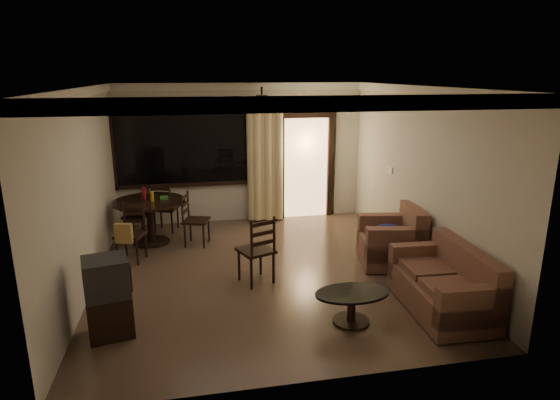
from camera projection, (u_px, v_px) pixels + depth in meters
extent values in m
plane|color=#7F6651|center=(264.00, 271.00, 7.28)|extent=(5.50, 5.50, 0.00)
plane|color=beige|center=(241.00, 154.00, 9.51)|extent=(5.00, 0.00, 5.00)
plane|color=beige|center=(310.00, 251.00, 4.31)|extent=(5.00, 0.00, 5.00)
plane|color=beige|center=(84.00, 192.00, 6.45)|extent=(0.00, 5.50, 5.50)
plane|color=beige|center=(419.00, 177.00, 7.37)|extent=(0.00, 5.50, 5.50)
plane|color=white|center=(262.00, 87.00, 6.54)|extent=(5.50, 5.50, 0.00)
cube|color=black|center=(186.00, 147.00, 9.23)|extent=(2.70, 0.04, 1.45)
cylinder|color=black|center=(189.00, 106.00, 8.96)|extent=(3.20, 0.03, 0.03)
cube|color=#FFC684|center=(306.00, 168.00, 9.81)|extent=(0.91, 0.03, 2.08)
cube|color=white|center=(390.00, 170.00, 8.39)|extent=(0.02, 0.18, 0.12)
cylinder|color=black|center=(262.00, 91.00, 6.56)|extent=(0.03, 0.03, 0.12)
cylinder|color=black|center=(262.00, 98.00, 6.58)|extent=(0.16, 0.16, 0.08)
cylinder|color=black|center=(149.00, 202.00, 8.32)|extent=(1.27, 1.27, 0.04)
cylinder|color=black|center=(151.00, 222.00, 8.42)|extent=(0.13, 0.13, 0.74)
cylinder|color=black|center=(152.00, 242.00, 8.51)|extent=(0.64, 0.64, 0.03)
cylinder|color=maroon|center=(144.00, 194.00, 8.34)|extent=(0.06, 0.06, 0.22)
cylinder|color=gold|center=(152.00, 196.00, 8.23)|extent=(0.06, 0.06, 0.18)
cube|color=#267F26|center=(164.00, 198.00, 8.40)|extent=(0.14, 0.10, 0.05)
cube|color=black|center=(137.00, 216.00, 8.60)|extent=(0.53, 0.53, 0.04)
cube|color=black|center=(196.00, 221.00, 8.30)|extent=(0.53, 0.53, 0.04)
cube|color=black|center=(130.00, 235.00, 7.59)|extent=(0.53, 0.53, 0.04)
cube|color=#AB8E49|center=(124.00, 233.00, 7.34)|extent=(0.29, 0.16, 0.32)
cube|color=black|center=(166.00, 208.00, 9.05)|extent=(0.53, 0.53, 0.04)
cube|color=black|center=(110.00, 315.00, 5.47)|extent=(0.58, 0.55, 0.50)
cube|color=black|center=(106.00, 277.00, 5.35)|extent=(0.58, 0.55, 0.45)
cube|color=black|center=(129.00, 273.00, 5.45)|extent=(0.10, 0.36, 0.31)
cube|color=#4A2A22|center=(440.00, 295.00, 6.03)|extent=(0.91, 1.61, 0.39)
cube|color=#4A2A22|center=(466.00, 270.00, 5.99)|extent=(0.27, 1.58, 0.64)
cube|color=#4A2A22|center=(471.00, 307.00, 5.32)|extent=(0.84, 0.22, 0.49)
cube|color=#4A2A22|center=(418.00, 260.00, 6.65)|extent=(0.84, 0.22, 0.49)
cube|color=#4A2A22|center=(438.00, 279.00, 5.97)|extent=(0.65, 1.40, 0.12)
cube|color=#4A2A22|center=(390.00, 250.00, 7.53)|extent=(1.07, 1.07, 0.43)
cube|color=#4A2A22|center=(413.00, 229.00, 7.44)|extent=(0.38, 0.94, 0.70)
cube|color=#4A2A22|center=(396.00, 245.00, 7.12)|extent=(0.94, 0.35, 0.54)
cube|color=#4A2A22|center=(385.00, 230.00, 7.82)|extent=(0.94, 0.35, 0.54)
cube|color=#4A2A22|center=(387.00, 235.00, 7.46)|extent=(0.76, 0.81, 0.13)
ellipsoid|color=#121A50|center=(388.00, 228.00, 7.43)|extent=(0.39, 0.32, 0.11)
ellipsoid|color=black|center=(352.00, 293.00, 5.70)|extent=(0.93, 0.56, 0.03)
cylinder|color=black|center=(351.00, 308.00, 5.75)|extent=(0.10, 0.10, 0.37)
cylinder|color=black|center=(351.00, 321.00, 5.80)|extent=(0.45, 0.45, 0.03)
cube|color=black|center=(256.00, 250.00, 6.80)|extent=(0.59, 0.59, 0.04)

